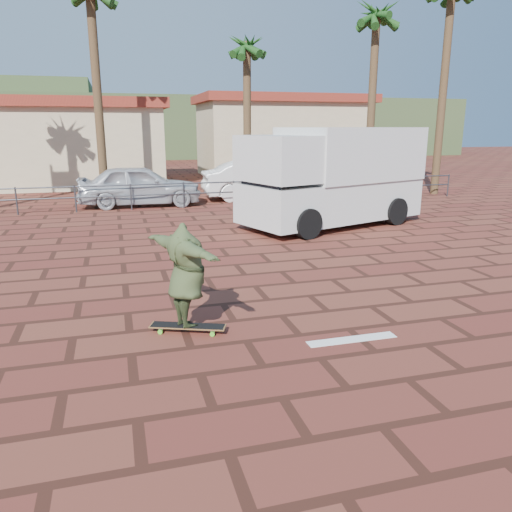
{
  "coord_description": "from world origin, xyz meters",
  "views": [
    {
      "loc": [
        -2.56,
        -7.46,
        3.09
      ],
      "look_at": [
        -0.17,
        1.02,
        0.8
      ],
      "focal_mm": 35.0,
      "sensor_mm": 36.0,
      "label": 1
    }
  ],
  "objects_px": {
    "car_white": "(261,180)",
    "campervan": "(333,175)",
    "skateboarder": "(186,275)",
    "car_silver": "(140,185)",
    "longboard": "(188,326)"
  },
  "relations": [
    {
      "from": "car_silver",
      "to": "campervan",
      "type": "bearing_deg",
      "value": -133.16
    },
    {
      "from": "campervan",
      "to": "car_white",
      "type": "xyz_separation_m",
      "value": [
        -0.52,
        6.44,
        -0.78
      ]
    },
    {
      "from": "campervan",
      "to": "car_white",
      "type": "bearing_deg",
      "value": 75.58
    },
    {
      "from": "campervan",
      "to": "car_white",
      "type": "distance_m",
      "value": 6.51
    },
    {
      "from": "car_silver",
      "to": "skateboarder",
      "type": "bearing_deg",
      "value": -177.91
    },
    {
      "from": "car_white",
      "to": "car_silver",
      "type": "bearing_deg",
      "value": 99.47
    },
    {
      "from": "skateboarder",
      "to": "car_silver",
      "type": "height_order",
      "value": "skateboarder"
    },
    {
      "from": "longboard",
      "to": "skateboarder",
      "type": "xyz_separation_m",
      "value": [
        0.0,
        0.0,
        0.83
      ]
    },
    {
      "from": "longboard",
      "to": "car_silver",
      "type": "distance_m",
      "value": 13.28
    },
    {
      "from": "car_white",
      "to": "campervan",
      "type": "bearing_deg",
      "value": -172.97
    },
    {
      "from": "car_silver",
      "to": "longboard",
      "type": "bearing_deg",
      "value": -177.91
    },
    {
      "from": "skateboarder",
      "to": "car_silver",
      "type": "bearing_deg",
      "value": -21.86
    },
    {
      "from": "longboard",
      "to": "car_silver",
      "type": "relative_size",
      "value": 0.25
    },
    {
      "from": "car_silver",
      "to": "car_white",
      "type": "relative_size",
      "value": 0.95
    },
    {
      "from": "car_white",
      "to": "skateboarder",
      "type": "bearing_deg",
      "value": 161.79
    }
  ]
}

